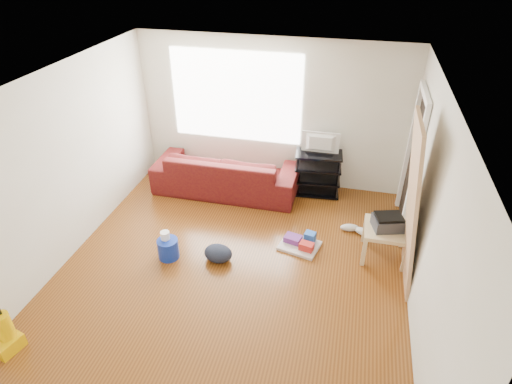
% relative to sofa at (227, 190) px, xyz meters
% --- Properties ---
extents(room, '(4.51, 5.01, 2.51)m').
position_rel_sofa_xyz_m(room, '(0.72, -1.80, 1.25)').
color(room, '#562E10').
rests_on(room, ground).
extents(sofa, '(2.41, 0.94, 0.70)m').
position_rel_sofa_xyz_m(sofa, '(0.00, 0.00, 0.00)').
color(sofa, '#3B070F').
rests_on(sofa, ground).
extents(tv_stand, '(0.79, 0.49, 0.76)m').
position_rel_sofa_xyz_m(tv_stand, '(1.52, 0.27, 0.39)').
color(tv_stand, black).
rests_on(tv_stand, ground).
extents(tv, '(0.61, 0.08, 0.35)m').
position_rel_sofa_xyz_m(tv, '(1.52, 0.27, 0.93)').
color(tv, black).
rests_on(tv, tv_stand).
extents(side_table, '(0.58, 0.58, 0.47)m').
position_rel_sofa_xyz_m(side_table, '(2.60, -1.16, 0.40)').
color(side_table, tan).
rests_on(side_table, ground).
extents(printer, '(0.45, 0.39, 0.20)m').
position_rel_sofa_xyz_m(printer, '(2.60, -1.16, 0.57)').
color(printer, '#2B2C32').
rests_on(printer, side_table).
extents(bucket, '(0.34, 0.34, 0.29)m').
position_rel_sofa_xyz_m(bucket, '(-0.27, -1.88, 0.00)').
color(bucket, '#102BA5').
rests_on(bucket, ground).
extents(toilet_paper, '(0.12, 0.12, 0.11)m').
position_rel_sofa_xyz_m(toilet_paper, '(-0.30, -1.85, 0.20)').
color(toilet_paper, white).
rests_on(toilet_paper, bucket).
extents(cleaning_tray, '(0.62, 0.54, 0.19)m').
position_rel_sofa_xyz_m(cleaning_tray, '(1.48, -1.23, 0.06)').
color(cleaning_tray, beige).
rests_on(cleaning_tray, ground).
extents(backpack, '(0.44, 0.38, 0.22)m').
position_rel_sofa_xyz_m(backpack, '(0.42, -1.78, 0.00)').
color(backpack, black).
rests_on(backpack, ground).
extents(sneakers, '(0.50, 0.26, 0.11)m').
position_rel_sofa_xyz_m(sneakers, '(2.23, -0.72, 0.06)').
color(sneakers, silver).
rests_on(sneakers, ground).
extents(vacuum, '(0.31, 0.34, 1.19)m').
position_rel_sofa_xyz_m(vacuum, '(-1.35, -3.68, 0.22)').
color(vacuum, '#E0AA00').
rests_on(vacuum, ground).
extents(door_panel, '(0.27, 0.88, 2.18)m').
position_rel_sofa_xyz_m(door_panel, '(2.78, -1.55, 0.00)').
color(door_panel, tan).
rests_on(door_panel, ground).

